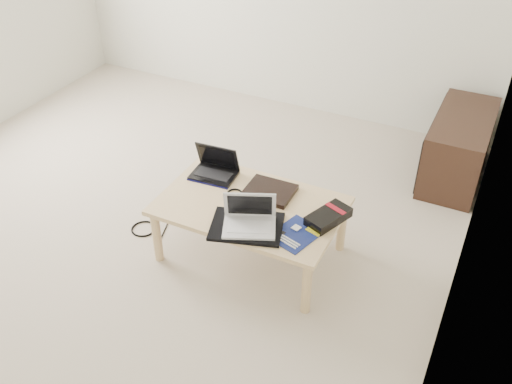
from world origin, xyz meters
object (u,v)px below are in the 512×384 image
at_px(media_cabinet, 458,147).
at_px(netbook, 215,169).
at_px(gpu_box, 328,217).
at_px(white_laptop, 249,220).
at_px(coffee_table, 250,210).

xyz_separation_m(media_cabinet, netbook, (-1.34, -1.32, 0.19)).
relative_size(media_cabinet, gpu_box, 2.92).
bearing_deg(gpu_box, white_laptop, -145.48).
distance_m(media_cabinet, netbook, 1.89).
distance_m(white_laptop, gpu_box, 0.46).
height_order(media_cabinet, gpu_box, media_cabinet).
height_order(netbook, gpu_box, netbook).
height_order(coffee_table, netbook, netbook).
bearing_deg(coffee_table, media_cabinet, 56.49).
height_order(white_laptop, gpu_box, white_laptop).
bearing_deg(gpu_box, netbook, 170.99).
bearing_deg(gpu_box, media_cabinet, 70.47).
height_order(coffee_table, white_laptop, white_laptop).
bearing_deg(white_laptop, media_cabinet, 62.39).
xyz_separation_m(coffee_table, media_cabinet, (0.99, 1.50, -0.10)).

